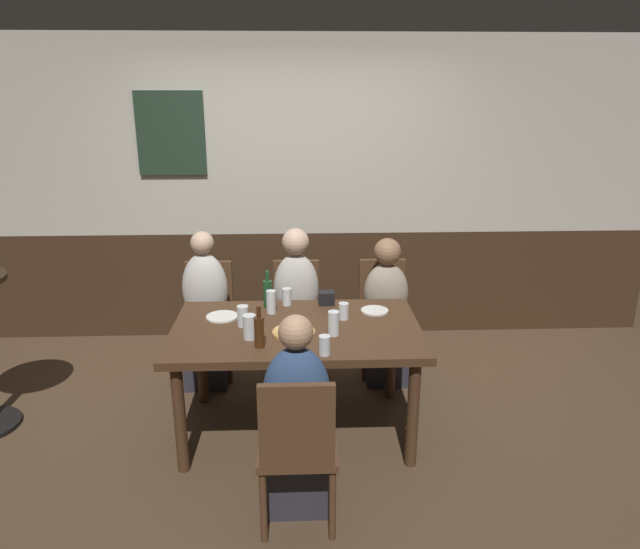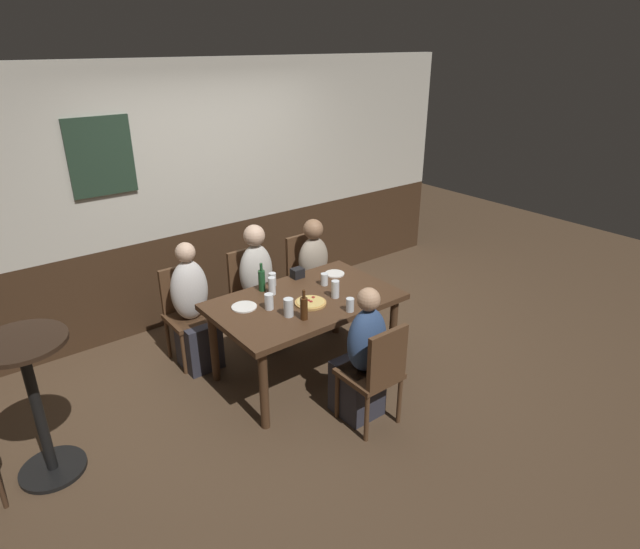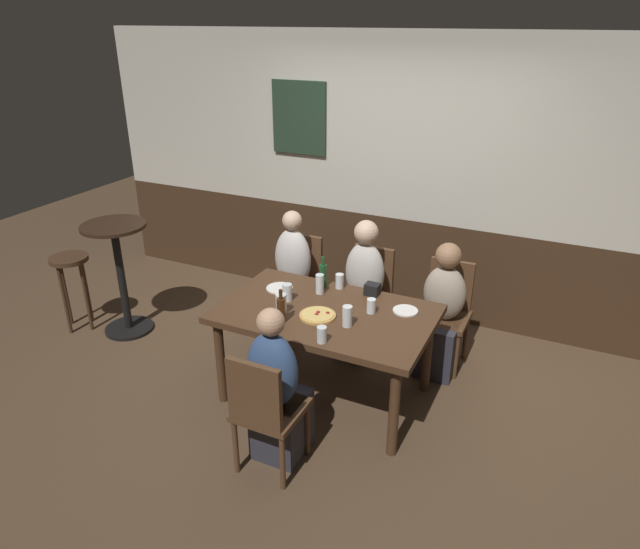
{
  "view_description": "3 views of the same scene",
  "coord_description": "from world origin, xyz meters",
  "px_view_note": "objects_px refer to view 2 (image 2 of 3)",
  "views": [
    {
      "loc": [
        0.01,
        -3.35,
        2.16
      ],
      "look_at": [
        0.15,
        0.02,
        1.08
      ],
      "focal_mm": 32.41,
      "sensor_mm": 36.0,
      "label": 1
    },
    {
      "loc": [
        -2.37,
        -3.26,
        2.75
      ],
      "look_at": [
        0.1,
        -0.09,
        0.97
      ],
      "focal_mm": 29.9,
      "sensor_mm": 36.0,
      "label": 2
    },
    {
      "loc": [
        1.53,
        -3.31,
        2.7
      ],
      "look_at": [
        -0.05,
        -0.0,
        1.02
      ],
      "focal_mm": 31.88,
      "sensor_mm": 36.0,
      "label": 3
    }
  ],
  "objects_px": {
    "person_right_far": "(316,279)",
    "tumbler_water": "(272,287)",
    "pint_glass_stout": "(335,290)",
    "chair_left_far": "(186,309)",
    "person_mid_near": "(362,364)",
    "person_left_far": "(194,316)",
    "plate_white_large": "(244,307)",
    "person_mid_far": "(260,294)",
    "tumbler_short": "(272,280)",
    "beer_glass_half": "(350,306)",
    "chair_right_far": "(307,272)",
    "chair_mid_far": "(251,289)",
    "highball_clear": "(324,280)",
    "chair_mid_near": "(376,371)",
    "pizza": "(311,303)",
    "beer_bottle_green": "(262,280)",
    "plate_white_small": "(335,274)",
    "pint_glass_amber": "(269,302)",
    "condiment_caddy": "(297,273)",
    "side_bar_table": "(35,398)",
    "beer_bottle_brown": "(304,308)",
    "pint_glass_pale": "(289,309)"
  },
  "relations": [
    {
      "from": "chair_right_far",
      "to": "person_mid_far",
      "type": "distance_m",
      "value": 0.7
    },
    {
      "from": "tumbler_short",
      "to": "beer_glass_half",
      "type": "bearing_deg",
      "value": -74.42
    },
    {
      "from": "person_mid_far",
      "to": "beer_glass_half",
      "type": "xyz_separation_m",
      "value": [
        0.16,
        -1.14,
        0.28
      ]
    },
    {
      "from": "person_mid_near",
      "to": "pint_glass_amber",
      "type": "height_order",
      "value": "person_mid_near"
    },
    {
      "from": "tumbler_water",
      "to": "tumbler_short",
      "type": "distance_m",
      "value": 0.18
    },
    {
      "from": "person_mid_far",
      "to": "pizza",
      "type": "xyz_separation_m",
      "value": [
        -0.02,
        -0.84,
        0.25
      ]
    },
    {
      "from": "chair_left_far",
      "to": "person_mid_near",
      "type": "distance_m",
      "value": 1.77
    },
    {
      "from": "tumbler_water",
      "to": "plate_white_small",
      "type": "relative_size",
      "value": 0.85
    },
    {
      "from": "person_left_far",
      "to": "person_mid_far",
      "type": "xyz_separation_m",
      "value": [
        0.69,
        0.0,
        0.01
      ]
    },
    {
      "from": "person_right_far",
      "to": "tumbler_water",
      "type": "xyz_separation_m",
      "value": [
        -0.85,
        -0.49,
        0.34
      ]
    },
    {
      "from": "pint_glass_pale",
      "to": "tumbler_short",
      "type": "xyz_separation_m",
      "value": [
        0.21,
        0.56,
        -0.01
      ]
    },
    {
      "from": "chair_mid_near",
      "to": "person_mid_far",
      "type": "xyz_separation_m",
      "value": [
        -0.0,
        1.63,
        0.01
      ]
    },
    {
      "from": "chair_mid_near",
      "to": "plate_white_large",
      "type": "bearing_deg",
      "value": 114.31
    },
    {
      "from": "pint_glass_stout",
      "to": "person_right_far",
      "type": "bearing_deg",
      "value": 62.02
    },
    {
      "from": "person_mid_far",
      "to": "tumbler_short",
      "type": "height_order",
      "value": "person_mid_far"
    },
    {
      "from": "highball_clear",
      "to": "plate_white_large",
      "type": "xyz_separation_m",
      "value": [
        -0.79,
        0.06,
        -0.04
      ]
    },
    {
      "from": "person_right_far",
      "to": "pint_glass_stout",
      "type": "distance_m",
      "value": 1.04
    },
    {
      "from": "person_left_far",
      "to": "pizza",
      "type": "relative_size",
      "value": 4.47
    },
    {
      "from": "chair_left_far",
      "to": "beer_glass_half",
      "type": "height_order",
      "value": "chair_left_far"
    },
    {
      "from": "pint_glass_stout",
      "to": "chair_left_far",
      "type": "bearing_deg",
      "value": 131.49
    },
    {
      "from": "chair_right_far",
      "to": "highball_clear",
      "type": "distance_m",
      "value": 0.91
    },
    {
      "from": "person_mid_near",
      "to": "condiment_caddy",
      "type": "xyz_separation_m",
      "value": [
        0.21,
        1.13,
        0.31
      ]
    },
    {
      "from": "tumbler_short",
      "to": "plate_white_large",
      "type": "xyz_separation_m",
      "value": [
        -0.42,
        -0.22,
        -0.05
      ]
    },
    {
      "from": "highball_clear",
      "to": "condiment_caddy",
      "type": "xyz_separation_m",
      "value": [
        -0.1,
        0.28,
        -0.01
      ]
    },
    {
      "from": "pizza",
      "to": "side_bar_table",
      "type": "bearing_deg",
      "value": 173.89
    },
    {
      "from": "chair_left_far",
      "to": "tumbler_water",
      "type": "distance_m",
      "value": 0.89
    },
    {
      "from": "person_right_far",
      "to": "plate_white_small",
      "type": "bearing_deg",
      "value": -107.96
    },
    {
      "from": "person_left_far",
      "to": "pint_glass_amber",
      "type": "distance_m",
      "value": 0.85
    },
    {
      "from": "highball_clear",
      "to": "person_right_far",
      "type": "bearing_deg",
      "value": 58.32
    },
    {
      "from": "person_mid_near",
      "to": "beer_glass_half",
      "type": "bearing_deg",
      "value": 64.39
    },
    {
      "from": "chair_left_far",
      "to": "plate_white_small",
      "type": "bearing_deg",
      "value": -28.35
    },
    {
      "from": "plate_white_small",
      "to": "tumbler_short",
      "type": "bearing_deg",
      "value": 165.6
    },
    {
      "from": "highball_clear",
      "to": "pizza",
      "type": "bearing_deg",
      "value": -145.34
    },
    {
      "from": "person_left_far",
      "to": "plate_white_large",
      "type": "distance_m",
      "value": 0.65
    },
    {
      "from": "tumbler_short",
      "to": "beer_bottle_green",
      "type": "relative_size",
      "value": 0.46
    },
    {
      "from": "person_mid_near",
      "to": "beer_bottle_green",
      "type": "xyz_separation_m",
      "value": [
        -0.19,
        1.09,
        0.37
      ]
    },
    {
      "from": "pint_glass_stout",
      "to": "beer_bottle_brown",
      "type": "xyz_separation_m",
      "value": [
        -0.44,
        -0.15,
        0.03
      ]
    },
    {
      "from": "pizza",
      "to": "beer_bottle_green",
      "type": "height_order",
      "value": "beer_bottle_green"
    },
    {
      "from": "highball_clear",
      "to": "beer_bottle_brown",
      "type": "relative_size",
      "value": 0.43
    },
    {
      "from": "chair_mid_far",
      "to": "highball_clear",
      "type": "distance_m",
      "value": 0.89
    },
    {
      "from": "pint_glass_pale",
      "to": "pint_glass_stout",
      "type": "xyz_separation_m",
      "value": [
        0.5,
        0.03,
        0.0
      ]
    },
    {
      "from": "person_right_far",
      "to": "highball_clear",
      "type": "xyz_separation_m",
      "value": [
        -0.38,
        -0.61,
        0.32
      ]
    },
    {
      "from": "tumbler_water",
      "to": "beer_bottle_green",
      "type": "relative_size",
      "value": 0.61
    },
    {
      "from": "chair_mid_near",
      "to": "person_left_far",
      "type": "relative_size",
      "value": 0.75
    },
    {
      "from": "person_mid_near",
      "to": "beer_bottle_green",
      "type": "height_order",
      "value": "person_mid_near"
    },
    {
      "from": "chair_mid_far",
      "to": "person_left_far",
      "type": "xyz_separation_m",
      "value": [
        -0.69,
        -0.16,
        -0.01
      ]
    },
    {
      "from": "chair_right_far",
      "to": "plate_white_small",
      "type": "bearing_deg",
      "value": -103.66
    },
    {
      "from": "pint_glass_stout",
      "to": "condiment_caddy",
      "type": "relative_size",
      "value": 1.38
    },
    {
      "from": "person_mid_near",
      "to": "side_bar_table",
      "type": "distance_m",
      "value": 2.26
    },
    {
      "from": "chair_left_far",
      "to": "beer_glass_half",
      "type": "relative_size",
      "value": 7.81
    }
  ]
}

